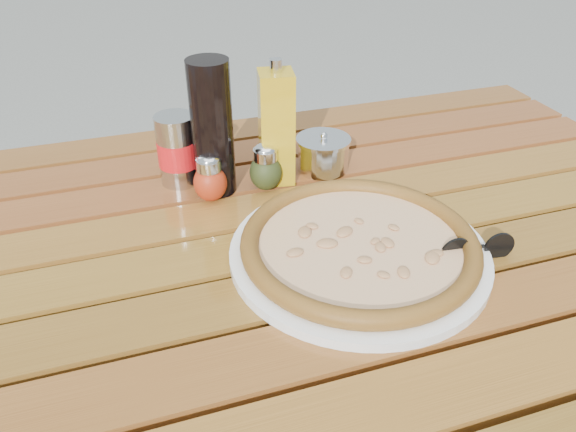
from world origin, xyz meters
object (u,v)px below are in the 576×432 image
object	(u,v)px
plate	(359,253)
sunglasses	(476,249)
pepper_shaker	(210,178)
oregano_shaker	(266,168)
dark_bottle	(212,128)
table	(292,280)
soda_can	(178,150)
olive_oil_cruet	(276,128)
pizza	(359,244)
parmesan_tin	(323,153)

from	to	relation	value
plate	sunglasses	xyz separation A→B (m)	(0.15, -0.05, 0.01)
plate	pepper_shaker	xyz separation A→B (m)	(-0.16, 0.22, 0.03)
oregano_shaker	sunglasses	xyz separation A→B (m)	(0.22, -0.28, -0.02)
oregano_shaker	dark_bottle	distance (m)	0.11
dark_bottle	pepper_shaker	bearing A→B (deg)	-117.68
table	soda_can	distance (m)	0.29
oregano_shaker	sunglasses	size ratio (longest dim) A/B	0.74
plate	olive_oil_cruet	xyz separation A→B (m)	(-0.04, 0.25, 0.09)
pizza	oregano_shaker	distance (m)	0.23
pizza	sunglasses	distance (m)	0.16
pizza	olive_oil_cruet	size ratio (longest dim) A/B	1.59
sunglasses	plate	bearing A→B (deg)	167.60
table	oregano_shaker	world-z (taller)	oregano_shaker
table	olive_oil_cruet	bearing A→B (deg)	79.74
pepper_shaker	olive_oil_cruet	size ratio (longest dim) A/B	0.39
pepper_shaker	soda_can	world-z (taller)	soda_can
dark_bottle	sunglasses	world-z (taller)	dark_bottle
pizza	table	bearing A→B (deg)	138.71
oregano_shaker	olive_oil_cruet	bearing A→B (deg)	40.96
olive_oil_cruet	parmesan_tin	distance (m)	0.11
soda_can	parmesan_tin	distance (m)	0.25
pizza	sunglasses	bearing A→B (deg)	-19.38
pepper_shaker	olive_oil_cruet	xyz separation A→B (m)	(0.12, 0.03, 0.06)
oregano_shaker	pizza	bearing A→B (deg)	-72.77
plate	dark_bottle	bearing A→B (deg)	121.12
dark_bottle	soda_can	xyz separation A→B (m)	(-0.05, 0.05, -0.05)
pizza	parmesan_tin	world-z (taller)	parmesan_tin
pepper_shaker	oregano_shaker	world-z (taller)	same
plate	soda_can	xyz separation A→B (m)	(-0.20, 0.29, 0.05)
table	plate	distance (m)	0.13
dark_bottle	olive_oil_cruet	bearing A→B (deg)	0.14
dark_bottle	soda_can	world-z (taller)	dark_bottle
oregano_shaker	dark_bottle	world-z (taller)	dark_bottle
table	pizza	size ratio (longest dim) A/B	4.19
table	soda_can	size ratio (longest dim) A/B	11.67
parmesan_tin	plate	bearing A→B (deg)	-99.97
pizza	pepper_shaker	xyz separation A→B (m)	(-0.16, 0.22, 0.02)
pepper_shaker	oregano_shaker	bearing A→B (deg)	3.61
table	oregano_shaker	bearing A→B (deg)	87.76
pepper_shaker	pizza	bearing A→B (deg)	-53.04
plate	dark_bottle	world-z (taller)	dark_bottle
pizza	oregano_shaker	xyz separation A→B (m)	(-0.07, 0.22, 0.02)
pizza	oregano_shaker	world-z (taller)	oregano_shaker
table	oregano_shaker	size ratio (longest dim) A/B	17.07
plate	pepper_shaker	world-z (taller)	pepper_shaker
pepper_shaker	soda_can	distance (m)	0.09
dark_bottle	soda_can	size ratio (longest dim) A/B	1.83
plate	pepper_shaker	size ratio (longest dim) A/B	4.39
pepper_shaker	plate	bearing A→B (deg)	-53.04
soda_can	sunglasses	world-z (taller)	soda_can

